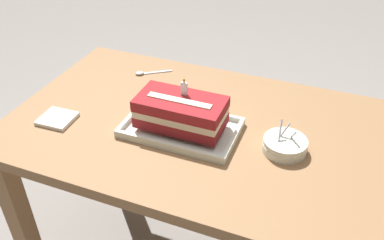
# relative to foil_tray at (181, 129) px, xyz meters

# --- Properties ---
(dining_table) EXTENTS (1.20, 0.72, 0.68)m
(dining_table) POSITION_rel_foil_tray_xyz_m (0.05, 0.05, -0.10)
(dining_table) COLOR olive
(dining_table) RESTS_ON ground_plane
(foil_tray) EXTENTS (0.34, 0.21, 0.02)m
(foil_tray) POSITION_rel_foil_tray_xyz_m (0.00, 0.00, 0.00)
(foil_tray) COLOR silver
(foil_tray) RESTS_ON dining_table
(birthday_cake) EXTENTS (0.26, 0.13, 0.14)m
(birthday_cake) POSITION_rel_foil_tray_xyz_m (0.00, 0.00, 0.06)
(birthday_cake) COLOR maroon
(birthday_cake) RESTS_ON foil_tray
(bowl_stack) EXTENTS (0.12, 0.12, 0.09)m
(bowl_stack) POSITION_rel_foil_tray_xyz_m (0.31, 0.02, 0.01)
(bowl_stack) COLOR silver
(bowl_stack) RESTS_ON dining_table
(serving_spoon_near_tray) EXTENTS (0.12, 0.09, 0.01)m
(serving_spoon_near_tray) POSITION_rel_foil_tray_xyz_m (-0.26, 0.27, -0.00)
(serving_spoon_near_tray) COLOR silver
(serving_spoon_near_tray) RESTS_ON dining_table
(napkin_pile) EXTENTS (0.10, 0.10, 0.01)m
(napkin_pile) POSITION_rel_foil_tray_xyz_m (-0.38, -0.09, -0.00)
(napkin_pile) COLOR white
(napkin_pile) RESTS_ON dining_table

